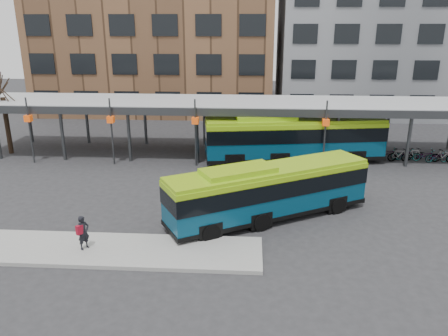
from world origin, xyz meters
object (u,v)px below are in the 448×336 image
(pedestrian, at_px, (83,232))
(bus_rear, at_px, (293,137))
(tree, at_px, (7,123))
(bus_front, at_px, (269,190))

(pedestrian, bearing_deg, bus_rear, -2.77)
(bus_rear, bearing_deg, tree, 168.85)
(tree, relative_size, bus_front, 0.52)
(bus_front, relative_size, pedestrian, 6.86)
(bus_rear, distance_m, pedestrian, 17.62)
(bus_front, xyz_separation_m, bus_rear, (2.13, 10.06, 0.28))
(bus_rear, bearing_deg, bus_front, -110.81)
(bus_front, height_order, pedestrian, bus_front)
(bus_front, relative_size, bus_rear, 0.81)
(bus_front, distance_m, pedestrian, 9.26)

